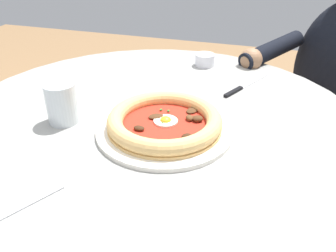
{
  "coord_description": "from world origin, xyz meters",
  "views": [
    {
      "loc": [
        -0.68,
        -0.24,
        1.17
      ],
      "look_at": [
        0.0,
        -0.03,
        0.74
      ],
      "focal_mm": 37.87,
      "sensor_mm": 36.0,
      "label": 1
    }
  ],
  "objects_px": {
    "pizza_on_plate": "(165,123)",
    "steak_knife": "(241,88)",
    "fork_utensil": "(13,212)",
    "diner_person": "(326,128)",
    "dining_table": "(155,169)",
    "water_glass": "(62,105)",
    "ramekin_capers": "(205,59)"
  },
  "relations": [
    {
      "from": "diner_person",
      "to": "steak_knife",
      "type": "bearing_deg",
      "value": 138.47
    },
    {
      "from": "dining_table",
      "to": "steak_knife",
      "type": "relative_size",
      "value": 5.2
    },
    {
      "from": "water_glass",
      "to": "steak_knife",
      "type": "height_order",
      "value": "water_glass"
    },
    {
      "from": "ramekin_capers",
      "to": "fork_utensil",
      "type": "xyz_separation_m",
      "value": [
        -0.72,
        0.16,
        -0.02
      ]
    },
    {
      "from": "steak_knife",
      "to": "ramekin_capers",
      "type": "height_order",
      "value": "ramekin_capers"
    },
    {
      "from": "pizza_on_plate",
      "to": "fork_utensil",
      "type": "xyz_separation_m",
      "value": [
        -0.31,
        0.16,
        -0.02
      ]
    },
    {
      "from": "ramekin_capers",
      "to": "water_glass",
      "type": "bearing_deg",
      "value": 151.77
    },
    {
      "from": "dining_table",
      "to": "ramekin_capers",
      "type": "bearing_deg",
      "value": -7.13
    },
    {
      "from": "water_glass",
      "to": "ramekin_capers",
      "type": "height_order",
      "value": "water_glass"
    },
    {
      "from": "fork_utensil",
      "to": "diner_person",
      "type": "bearing_deg",
      "value": -32.9
    },
    {
      "from": "water_glass",
      "to": "ramekin_capers",
      "type": "relative_size",
      "value": 1.54
    },
    {
      "from": "pizza_on_plate",
      "to": "steak_knife",
      "type": "relative_size",
      "value": 1.57
    },
    {
      "from": "water_glass",
      "to": "fork_utensil",
      "type": "bearing_deg",
      "value": -165.0
    },
    {
      "from": "water_glass",
      "to": "fork_utensil",
      "type": "distance_m",
      "value": 0.3
    },
    {
      "from": "water_glass",
      "to": "diner_person",
      "type": "bearing_deg",
      "value": -46.56
    },
    {
      "from": "ramekin_capers",
      "to": "pizza_on_plate",
      "type": "bearing_deg",
      "value": 179.68
    },
    {
      "from": "fork_utensil",
      "to": "steak_knife",
      "type": "bearing_deg",
      "value": -26.81
    },
    {
      "from": "pizza_on_plate",
      "to": "water_glass",
      "type": "bearing_deg",
      "value": 95.77
    },
    {
      "from": "pizza_on_plate",
      "to": "ramekin_capers",
      "type": "xyz_separation_m",
      "value": [
        0.42,
        -0.0,
        0.0
      ]
    },
    {
      "from": "ramekin_capers",
      "to": "diner_person",
      "type": "relative_size",
      "value": 0.05
    },
    {
      "from": "diner_person",
      "to": "fork_utensil",
      "type": "bearing_deg",
      "value": 147.1
    },
    {
      "from": "steak_knife",
      "to": "diner_person",
      "type": "bearing_deg",
      "value": -41.53
    },
    {
      "from": "fork_utensil",
      "to": "pizza_on_plate",
      "type": "bearing_deg",
      "value": -27.25
    },
    {
      "from": "pizza_on_plate",
      "to": "steak_knife",
      "type": "bearing_deg",
      "value": -26.31
    },
    {
      "from": "dining_table",
      "to": "pizza_on_plate",
      "type": "relative_size",
      "value": 3.3
    },
    {
      "from": "dining_table",
      "to": "pizza_on_plate",
      "type": "xyz_separation_m",
      "value": [
        -0.05,
        -0.04,
        0.17
      ]
    },
    {
      "from": "pizza_on_plate",
      "to": "fork_utensil",
      "type": "relative_size",
      "value": 1.86
    },
    {
      "from": "steak_knife",
      "to": "fork_utensil",
      "type": "xyz_separation_m",
      "value": [
        -0.57,
        0.29,
        -0.0
      ]
    },
    {
      "from": "ramekin_capers",
      "to": "diner_person",
      "type": "height_order",
      "value": "diner_person"
    },
    {
      "from": "water_glass",
      "to": "diner_person",
      "type": "relative_size",
      "value": 0.08
    },
    {
      "from": "diner_person",
      "to": "water_glass",
      "type": "bearing_deg",
      "value": 133.44
    },
    {
      "from": "ramekin_capers",
      "to": "fork_utensil",
      "type": "distance_m",
      "value": 0.74
    }
  ]
}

